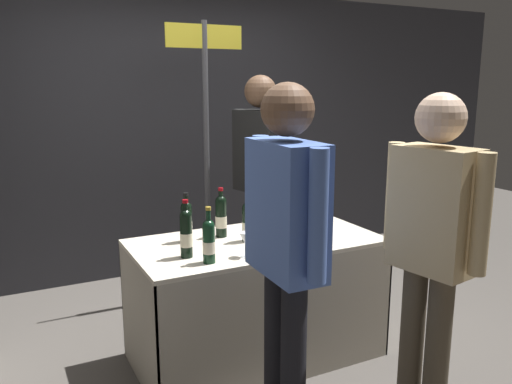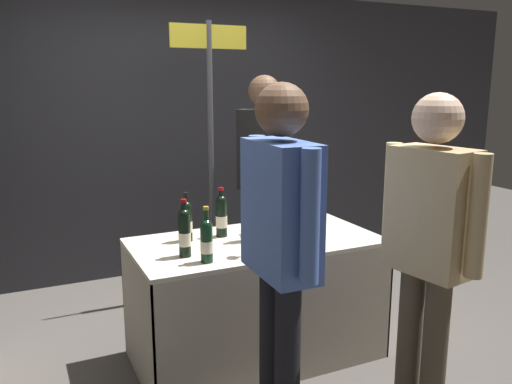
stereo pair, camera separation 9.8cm
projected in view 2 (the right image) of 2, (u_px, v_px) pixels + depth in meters
The scene contains 15 objects.
ground_plane at pixel (256, 354), 3.36m from camera, with size 12.00×12.00×0.00m, color #514C47.
back_partition at pixel (170, 134), 4.73m from camera, with size 7.86×0.12×2.52m, color #2D2D33.
tasting_table at pixel (256, 276), 3.25m from camera, with size 1.51×0.77×0.77m.
featured_wine_bottle at pixel (221, 215), 3.25m from camera, with size 0.07×0.07×0.31m.
display_bottle_0 at pixel (248, 221), 3.15m from camera, with size 0.07×0.07×0.30m.
display_bottle_1 at pixel (187, 220), 3.15m from camera, with size 0.07×0.07×0.30m.
display_bottle_2 at pixel (207, 240), 2.78m from camera, with size 0.07×0.07×0.31m.
display_bottle_3 at pixel (185, 232), 2.87m from camera, with size 0.07×0.07×0.33m.
wine_glass_near_vendor at pixel (302, 233), 3.03m from camera, with size 0.06×0.06×0.12m.
wine_glass_mid at pixel (244, 239), 2.87m from camera, with size 0.07×0.07×0.14m.
flower_vase at pixel (295, 218), 3.25m from camera, with size 0.09×0.10×0.38m.
vendor_presenter at pixel (264, 167), 4.02m from camera, with size 0.30×0.59×1.77m.
taster_foreground_right at pixel (280, 235), 2.36m from camera, with size 0.24×0.61×1.72m.
taster_foreground_left at pixel (429, 238), 2.45m from camera, with size 0.27×0.54×1.68m.
booth_signpost at pixel (210, 127), 4.09m from camera, with size 0.61×0.04×2.18m.
Camera 2 is at (-1.30, -2.78, 1.72)m, focal length 36.60 mm.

